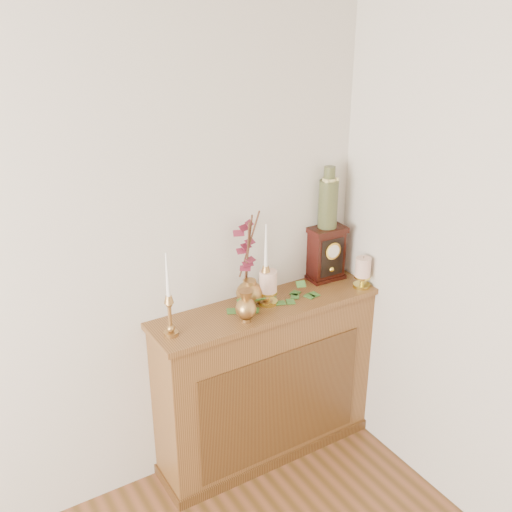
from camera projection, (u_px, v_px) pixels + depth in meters
console_shelf at (266, 385)px, 3.23m from camera, size 1.24×0.34×0.93m
candlestick_left at (169, 309)px, 2.70m from camera, size 0.07×0.07×0.41m
candlestick_center at (266, 279)px, 2.98m from camera, size 0.07×0.07×0.43m
bud_vase at (246, 306)px, 2.84m from camera, size 0.10×0.10×0.16m
ginger_jar at (246, 260)px, 2.97m from camera, size 0.21×0.22×0.51m
pillar_candle_left at (268, 286)px, 3.00m from camera, size 0.10×0.10×0.19m
pillar_candle_right at (363, 271)px, 3.18m from camera, size 0.09×0.09×0.18m
ivy_garland at (275, 300)px, 3.04m from camera, size 0.46×0.20×0.09m
mantel_clock at (326, 253)px, 3.26m from camera, size 0.21×0.15×0.30m
ceramic_vase at (328, 201)px, 3.14m from camera, size 0.10×0.10×0.33m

